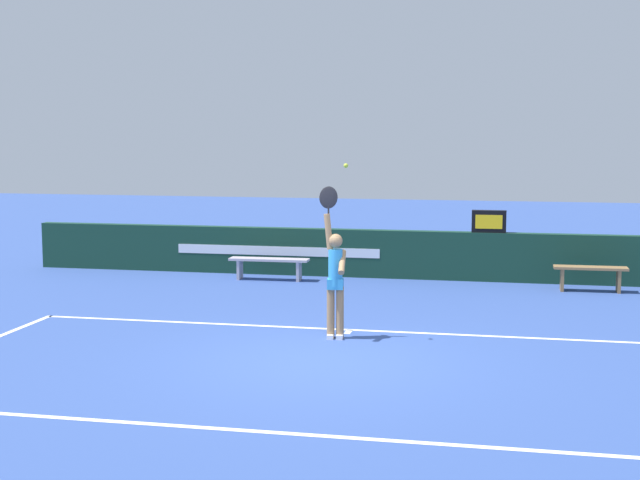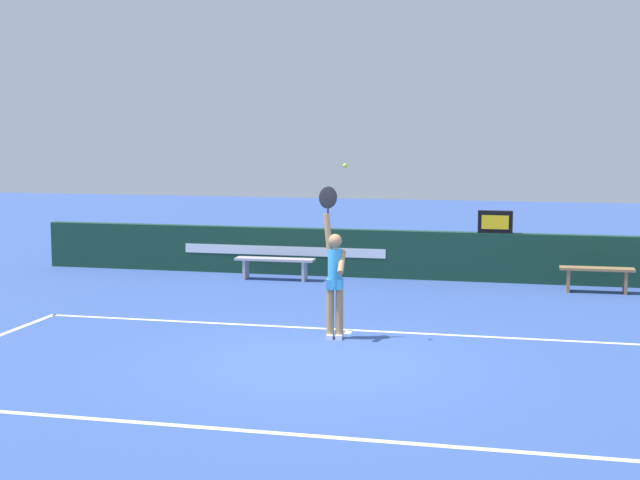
{
  "view_description": "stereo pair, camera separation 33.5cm",
  "coord_description": "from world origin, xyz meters",
  "views": [
    {
      "loc": [
        2.5,
        -12.25,
        3.21
      ],
      "look_at": [
        -0.42,
        1.7,
        1.49
      ],
      "focal_mm": 51.53,
      "sensor_mm": 36.0,
      "label": 1
    },
    {
      "loc": [
        2.82,
        -12.18,
        3.21
      ],
      "look_at": [
        -0.42,
        1.7,
        1.49
      ],
      "focal_mm": 51.53,
      "sensor_mm": 36.0,
      "label": 2
    }
  ],
  "objects": [
    {
      "name": "tennis_ball",
      "position": [
        0.06,
        1.27,
        2.67
      ],
      "size": [
        0.07,
        0.07,
        0.07
      ],
      "color": "#CFE334"
    },
    {
      "name": "back_wall",
      "position": [
        -0.0,
        7.4,
        0.52
      ],
      "size": [
        16.48,
        0.27,
        1.04
      ],
      "color": "#133728",
      "rests_on": "ground"
    },
    {
      "name": "speed_display",
      "position": [
        2.05,
        7.4,
        1.28
      ],
      "size": [
        0.72,
        0.2,
        0.47
      ],
      "color": "black",
      "rests_on": "back_wall"
    },
    {
      "name": "court_lines",
      "position": [
        0.0,
        -0.5,
        0.0
      ],
      "size": [
        10.68,
        5.25,
        0.0
      ],
      "color": "white",
      "rests_on": "ground"
    },
    {
      "name": "courtside_bench_far",
      "position": [
        -2.56,
        6.57,
        0.37
      ],
      "size": [
        1.72,
        0.4,
        0.47
      ],
      "color": "#B3A8B1",
      "rests_on": "ground"
    },
    {
      "name": "tennis_player",
      "position": [
        -0.13,
        1.42,
        0.97
      ],
      "size": [
        0.45,
        0.47,
        2.37
      ],
      "color": "#9E774F",
      "rests_on": "ground"
    },
    {
      "name": "ground_plane",
      "position": [
        0.0,
        0.0,
        0.0
      ],
      "size": [
        60.0,
        60.0,
        0.0
      ],
      "primitive_type": "plane",
      "color": "#314C92"
    },
    {
      "name": "courtside_bench_near",
      "position": [
        4.08,
        6.52,
        0.38
      ],
      "size": [
        1.44,
        0.38,
        0.5
      ],
      "color": "olive",
      "rests_on": "ground"
    }
  ]
}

